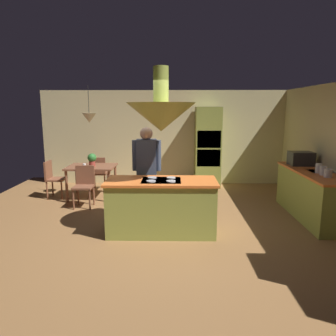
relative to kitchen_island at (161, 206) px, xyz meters
The scene contains 18 objects.
ground 0.50m from the kitchen_island, 90.00° to the left, with size 8.16×8.16×0.00m, color olive.
wall_back 3.74m from the kitchen_island, 90.00° to the left, with size 6.80×0.10×2.55m, color beige.
kitchen_island is the anchor object (origin of this frame).
counter_run_right 2.95m from the kitchen_island, 15.71° to the left, with size 0.73×2.18×0.91m.
oven_tower 3.48m from the kitchen_island, 71.26° to the left, with size 0.66×0.62×2.11m.
dining_table 2.71m from the kitchen_island, 128.99° to the left, with size 1.08×0.86×0.76m.
person_at_island 0.90m from the kitchen_island, 114.03° to the left, with size 0.53×0.23×1.74m.
range_hood 1.50m from the kitchen_island, 90.00° to the right, with size 1.10×1.10×1.00m.
pendant_light_over_table 3.04m from the kitchen_island, 128.99° to the left, with size 0.32×0.32×0.82m.
chair_facing_island 2.23m from the kitchen_island, 139.54° to the left, with size 0.40×0.40×0.87m.
chair_by_back_wall 3.23m from the kitchen_island, 121.72° to the left, with size 0.40×0.40×0.87m.
chair_at_corner 3.36m from the kitchen_island, 141.25° to the left, with size 0.40×0.40×0.87m.
potted_plant_on_table 2.68m from the kitchen_island, 129.16° to the left, with size 0.20×0.20×0.30m.
cup_on_table 2.63m from the kitchen_island, 133.77° to the left, with size 0.07×0.07×0.09m, color white.
canister_flour 2.90m from the kitchen_island, ahead, with size 0.13×0.13×0.14m, color silver.
canister_sugar 2.92m from the kitchen_island, ahead, with size 0.12×0.12×0.16m, color silver.
canister_tea 2.96m from the kitchen_island, 12.40° to the left, with size 0.11×0.11×0.18m, color silver.
microwave_on_counter 3.24m from the kitchen_island, 26.93° to the left, with size 0.46×0.36×0.28m, color #232326.
Camera 1 is at (0.20, -5.26, 2.07)m, focal length 33.79 mm.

